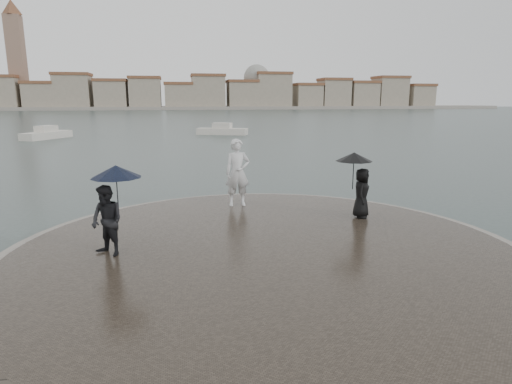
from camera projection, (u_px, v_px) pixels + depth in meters
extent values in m
plane|color=#2B3835|center=(311.00, 342.00, 6.89)|extent=(400.00, 400.00, 0.00)
cylinder|color=gray|center=(266.00, 256.00, 10.22)|extent=(12.50, 12.50, 0.32)
cylinder|color=#2D261E|center=(266.00, 255.00, 10.22)|extent=(11.90, 11.90, 0.36)
imported|color=silver|center=(238.00, 173.00, 14.05)|extent=(0.82, 0.55, 2.21)
imported|color=black|center=(107.00, 221.00, 9.57)|extent=(0.99, 0.97, 1.61)
cylinder|color=black|center=(118.00, 196.00, 9.59)|extent=(0.02, 0.02, 0.90)
cone|color=black|center=(116.00, 171.00, 9.47)|extent=(1.12, 1.12, 0.28)
imported|color=black|center=(362.00, 193.00, 12.68)|extent=(0.76, 0.86, 1.49)
cylinder|color=black|center=(353.00, 174.00, 12.61)|extent=(0.02, 0.02, 0.90)
cone|color=black|center=(354.00, 157.00, 12.50)|extent=(1.08, 1.08, 0.26)
cube|color=gray|center=(179.00, 108.00, 163.27)|extent=(260.00, 20.00, 1.20)
cube|color=#9E917D|center=(4.00, 94.00, 148.44)|extent=(11.00, 10.00, 11.00)
cube|color=brown|center=(1.00, 76.00, 147.16)|extent=(11.60, 10.60, 1.00)
cube|color=#9E917D|center=(41.00, 97.00, 150.83)|extent=(10.00, 10.00, 9.00)
cube|color=brown|center=(39.00, 83.00, 149.77)|extent=(10.60, 10.60, 1.00)
cube|color=#9E917D|center=(74.00, 93.00, 152.51)|extent=(12.00, 10.00, 12.00)
cube|color=brown|center=(72.00, 74.00, 151.13)|extent=(12.60, 10.60, 1.00)
cube|color=#9E917D|center=(112.00, 96.00, 155.09)|extent=(11.00, 10.00, 10.00)
cube|color=brown|center=(111.00, 80.00, 153.92)|extent=(11.60, 10.60, 1.00)
cube|color=#9E917D|center=(146.00, 95.00, 157.16)|extent=(11.00, 10.00, 11.00)
cube|color=brown|center=(145.00, 78.00, 155.89)|extent=(11.60, 10.60, 1.00)
cube|color=#9E917D|center=(179.00, 97.00, 159.56)|extent=(10.00, 10.00, 9.00)
cube|color=brown|center=(178.00, 84.00, 158.49)|extent=(10.60, 10.60, 1.00)
cube|color=#9E917D|center=(208.00, 93.00, 161.24)|extent=(12.00, 10.00, 12.00)
cube|color=brown|center=(208.00, 76.00, 159.86)|extent=(12.60, 10.60, 1.00)
cube|color=#9E917D|center=(242.00, 96.00, 163.81)|extent=(11.00, 10.00, 10.00)
cube|color=brown|center=(242.00, 81.00, 162.65)|extent=(11.60, 10.60, 1.00)
cube|color=#9E917D|center=(273.00, 92.00, 165.68)|extent=(13.00, 10.00, 13.00)
cube|color=brown|center=(273.00, 74.00, 164.19)|extent=(13.60, 10.60, 1.00)
cube|color=#9E917D|center=(307.00, 98.00, 168.65)|extent=(10.00, 10.00, 9.00)
cube|color=brown|center=(308.00, 84.00, 167.59)|extent=(10.60, 10.60, 1.00)
cube|color=#9E917D|center=(334.00, 95.00, 170.43)|extent=(11.00, 10.00, 11.00)
cube|color=brown|center=(334.00, 79.00, 169.16)|extent=(11.60, 10.60, 1.00)
cube|color=#9E917D|center=(362.00, 96.00, 172.72)|extent=(11.00, 10.00, 10.00)
cube|color=brown|center=(363.00, 82.00, 171.55)|extent=(11.60, 10.60, 1.00)
cube|color=#9E917D|center=(389.00, 94.00, 174.69)|extent=(12.00, 10.00, 12.00)
cube|color=brown|center=(391.00, 77.00, 173.31)|extent=(12.60, 10.60, 1.00)
cube|color=#9E917D|center=(418.00, 98.00, 177.37)|extent=(10.00, 10.00, 9.00)
cube|color=brown|center=(419.00, 85.00, 176.31)|extent=(10.60, 10.60, 1.00)
cube|color=#846654|center=(18.00, 64.00, 149.03)|extent=(5.00, 5.00, 32.00)
cone|color=brown|center=(11.00, 7.00, 145.10)|extent=(6.80, 6.80, 5.00)
sphere|color=gray|center=(257.00, 78.00, 165.34)|extent=(10.00, 10.00, 10.00)
cube|color=beige|center=(47.00, 136.00, 42.18)|extent=(3.92, 5.63, 0.90)
cube|color=beige|center=(46.00, 130.00, 42.05)|extent=(1.98, 2.33, 0.90)
cube|color=beige|center=(222.00, 132.00, 47.18)|extent=(5.69, 3.61, 0.90)
cube|color=beige|center=(222.00, 127.00, 47.05)|extent=(2.31, 1.88, 0.90)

